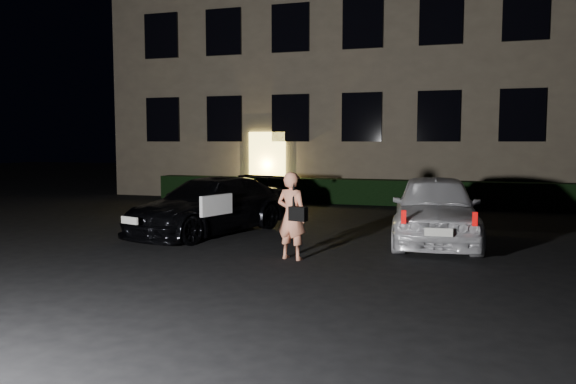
% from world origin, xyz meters
% --- Properties ---
extents(ground, '(80.00, 80.00, 0.00)m').
position_xyz_m(ground, '(0.00, 0.00, 0.00)').
color(ground, black).
rests_on(ground, ground).
extents(building, '(20.00, 8.11, 12.00)m').
position_xyz_m(building, '(-0.00, 14.99, 6.00)').
color(building, '#685B4A').
rests_on(building, ground).
extents(hedge, '(15.00, 0.70, 0.85)m').
position_xyz_m(hedge, '(0.00, 10.50, 0.42)').
color(hedge, black).
rests_on(hedge, ground).
extents(sedan, '(3.14, 4.84, 1.30)m').
position_xyz_m(sedan, '(-2.27, 3.30, 0.65)').
color(sedan, black).
rests_on(sedan, ground).
extents(hatch, '(2.04, 4.42, 1.47)m').
position_xyz_m(hatch, '(2.85, 3.59, 0.73)').
color(hatch, silver).
rests_on(hatch, ground).
extents(man, '(0.68, 0.52, 1.61)m').
position_xyz_m(man, '(0.43, 1.03, 0.81)').
color(man, '#FF9870').
rests_on(man, ground).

